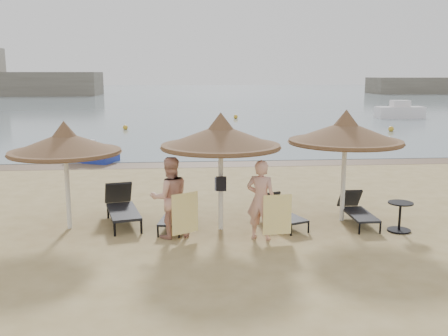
# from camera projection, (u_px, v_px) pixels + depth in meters

# --- Properties ---
(ground) EXTENTS (160.00, 160.00, 0.00)m
(ground) POSITION_uv_depth(u_px,v_px,m) (216.00, 233.00, 12.26)
(ground) COLOR tan
(ground) RESTS_ON ground
(sea) EXTENTS (200.00, 140.00, 0.03)m
(sea) POSITION_uv_depth(u_px,v_px,m) (185.00, 94.00, 90.54)
(sea) COLOR slate
(sea) RESTS_ON ground
(wet_sand_strip) EXTENTS (200.00, 1.60, 0.01)m
(wet_sand_strip) POSITION_uv_depth(u_px,v_px,m) (201.00, 164.00, 21.46)
(wet_sand_strip) COLOR brown
(wet_sand_strip) RESTS_ON ground
(far_shore) EXTENTS (150.00, 54.80, 12.00)m
(far_shore) POSITION_uv_depth(u_px,v_px,m) (39.00, 78.00, 85.76)
(far_shore) COLOR slate
(far_shore) RESTS_ON ground
(palapa_left) EXTENTS (2.75, 2.75, 2.73)m
(palapa_left) POSITION_uv_depth(u_px,v_px,m) (65.00, 143.00, 12.23)
(palapa_left) COLOR silver
(palapa_left) RESTS_ON ground
(palapa_center) EXTENTS (2.97, 2.97, 2.94)m
(palapa_center) POSITION_uv_depth(u_px,v_px,m) (221.00, 137.00, 12.14)
(palapa_center) COLOR silver
(palapa_center) RESTS_ON ground
(palapa_right) EXTENTS (2.98, 2.98, 2.95)m
(palapa_right) POSITION_uv_depth(u_px,v_px,m) (346.00, 133.00, 12.89)
(palapa_right) COLOR silver
(palapa_right) RESTS_ON ground
(lounger_far_left) EXTENTS (1.18, 2.24, 0.95)m
(lounger_far_left) POSITION_uv_depth(u_px,v_px,m) (122.00, 206.00, 13.11)
(lounger_far_left) COLOR black
(lounger_far_left) RESTS_ON ground
(lounger_near_left) EXTENTS (0.86, 1.78, 0.76)m
(lounger_near_left) POSITION_uv_depth(u_px,v_px,m) (176.00, 213.00, 12.76)
(lounger_near_left) COLOR black
(lounger_near_left) RESTS_ON ground
(lounger_near_right) EXTENTS (1.15, 1.79, 0.76)m
(lounger_near_right) POSITION_uv_depth(u_px,v_px,m) (279.00, 212.00, 12.91)
(lounger_near_right) COLOR black
(lounger_near_right) RESTS_ON ground
(lounger_far_right) EXTENTS (0.58, 1.75, 0.78)m
(lounger_far_right) POSITION_uv_depth(u_px,v_px,m) (357.00, 210.00, 13.05)
(lounger_far_right) COLOR black
(lounger_far_right) RESTS_ON ground
(side_table) EXTENTS (0.61, 0.61, 0.74)m
(side_table) POSITION_uv_depth(u_px,v_px,m) (400.00, 218.00, 12.35)
(side_table) COLOR black
(side_table) RESTS_ON ground
(person_left) EXTENTS (1.17, 0.90, 2.26)m
(person_left) POSITION_uv_depth(u_px,v_px,m) (170.00, 191.00, 11.77)
(person_left) COLOR tan
(person_left) RESTS_ON ground
(person_right) EXTENTS (1.20, 1.02, 2.21)m
(person_right) POSITION_uv_depth(u_px,v_px,m) (261.00, 194.00, 11.64)
(person_right) COLOR tan
(person_right) RESTS_ON ground
(towel_left) EXTENTS (0.62, 0.36, 0.97)m
(towel_left) POSITION_uv_depth(u_px,v_px,m) (185.00, 213.00, 11.54)
(towel_left) COLOR yellow
(towel_left) RESTS_ON ground
(towel_right) EXTENTS (0.68, 0.09, 0.95)m
(towel_right) POSITION_uv_depth(u_px,v_px,m) (277.00, 215.00, 11.50)
(towel_right) COLOR yellow
(towel_right) RESTS_ON ground
(bag_patterned) EXTENTS (0.28, 0.15, 0.34)m
(bag_patterned) POSITION_uv_depth(u_px,v_px,m) (220.00, 184.00, 12.55)
(bag_patterned) COLOR silver
(bag_patterned) RESTS_ON ground
(bag_dark) EXTENTS (0.26, 0.10, 0.36)m
(bag_dark) POSITION_uv_depth(u_px,v_px,m) (221.00, 184.00, 12.20)
(bag_dark) COLOR black
(bag_dark) RESTS_ON ground
(pedal_boat) EXTENTS (2.31, 1.91, 0.93)m
(pedal_boat) POSITION_uv_depth(u_px,v_px,m) (93.00, 154.00, 22.03)
(pedal_boat) COLOR #1B2D9A
(pedal_boat) RESTS_ON ground
(buoy_left) EXTENTS (0.35, 0.35, 0.35)m
(buoy_left) POSITION_uv_depth(u_px,v_px,m) (125.00, 127.00, 34.34)
(buoy_left) COLOR gold
(buoy_left) RESTS_ON ground
(buoy_mid) EXTENTS (0.36, 0.36, 0.36)m
(buoy_mid) POSITION_uv_depth(u_px,v_px,m) (236.00, 117.00, 42.54)
(buoy_mid) COLOR gold
(buoy_mid) RESTS_ON ground
(buoy_right) EXTENTS (0.37, 0.37, 0.37)m
(buoy_right) POSITION_uv_depth(u_px,v_px,m) (391.00, 129.00, 33.27)
(buoy_right) COLOR gold
(buoy_right) RESTS_ON ground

